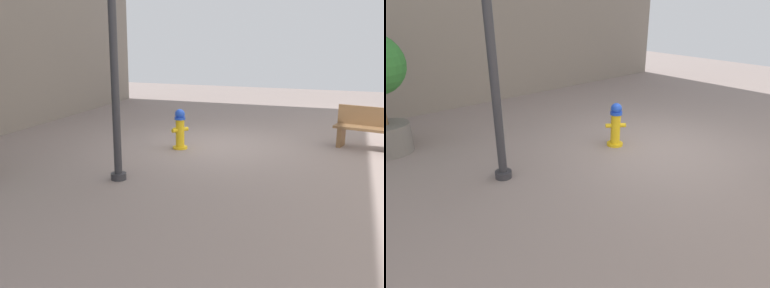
{
  "view_description": "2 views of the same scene",
  "coord_description": "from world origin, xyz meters",
  "views": [
    {
      "loc": [
        -2.97,
        10.05,
        2.6
      ],
      "look_at": [
        -0.08,
        1.78,
        0.44
      ],
      "focal_mm": 42.98,
      "sensor_mm": 36.0,
      "label": 1
    },
    {
      "loc": [
        -3.78,
        5.34,
        2.76
      ],
      "look_at": [
        -0.08,
        2.18,
        0.7
      ],
      "focal_mm": 31.3,
      "sensor_mm": 36.0,
      "label": 2
    }
  ],
  "objects": [
    {
      "name": "fire_hydrant",
      "position": [
        0.63,
        0.56,
        0.46
      ],
      "size": [
        0.39,
        0.39,
        0.91
      ],
      "color": "gold",
      "rests_on": "ground_plane"
    },
    {
      "name": "ground_plane",
      "position": [
        0.0,
        0.0,
        0.0
      ],
      "size": [
        23.4,
        23.4,
        0.0
      ],
      "primitive_type": "plane",
      "color": "gray"
    },
    {
      "name": "street_lamp",
      "position": [
        0.88,
        3.03,
        2.27
      ],
      "size": [
        0.36,
        0.36,
        3.64
      ],
      "color": "#2D2D33",
      "rests_on": "ground_plane"
    }
  ]
}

